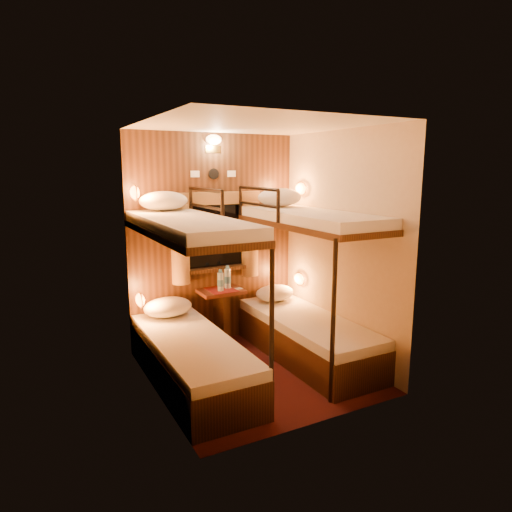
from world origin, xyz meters
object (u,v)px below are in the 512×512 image
bunk_right (307,308)px  table (222,310)px  bunk_left (191,327)px  bottle_left (221,282)px  bottle_right (228,278)px

bunk_right → table: 1.02m
bunk_right → table: bearing=129.7°
bunk_left → bunk_right: bearing=0.0°
bunk_left → bottle_left: (0.62, 0.74, 0.20)m
table → bottle_right: bearing=18.3°
bunk_right → bottle_left: size_ratio=7.62×
bunk_right → table: size_ratio=2.90×
bunk_left → bottle_left: 0.98m
table → bottle_left: 0.35m
bunk_right → bottle_right: 1.00m
bunk_left → bunk_right: 1.30m
table → bottle_left: bearing=-120.6°
bottle_left → bottle_right: bearing=32.3°
table → bottle_right: size_ratio=2.44×
table → bottle_right: (0.09, 0.03, 0.35)m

